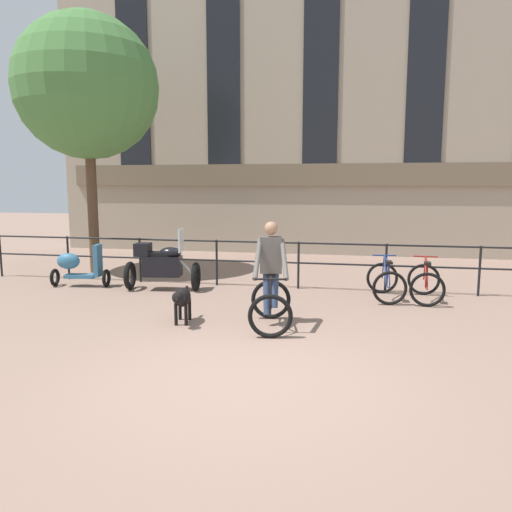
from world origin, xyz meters
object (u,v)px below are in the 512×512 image
(dog, at_px, (182,298))
(parked_motorcycle, at_px, (162,265))
(cyclist_with_bike, at_px, (271,280))
(parked_bicycle_mid_left, at_px, (425,283))
(parked_bicycle_near_lamp, at_px, (386,282))
(parked_scooter, at_px, (78,266))

(dog, relative_size, parked_motorcycle, 0.57)
(dog, xyz_separation_m, parked_motorcycle, (-1.34, 2.44, 0.13))
(cyclist_with_bike, bearing_deg, parked_motorcycle, 131.88)
(parked_motorcycle, height_order, parked_bicycle_mid_left, parked_motorcycle)
(cyclist_with_bike, bearing_deg, parked_bicycle_near_lamp, 40.87)
(parked_motorcycle, relative_size, parked_bicycle_mid_left, 1.44)
(dog, xyz_separation_m, parked_bicycle_mid_left, (4.17, 2.53, -0.07))
(parked_bicycle_near_lamp, xyz_separation_m, parked_bicycle_mid_left, (0.76, -0.00, 0.00))
(parked_motorcycle, relative_size, parked_scooter, 1.25)
(cyclist_with_bike, height_order, parked_bicycle_mid_left, cyclist_with_bike)
(parked_motorcycle, bearing_deg, parked_bicycle_near_lamp, -96.05)
(cyclist_with_bike, xyz_separation_m, parked_scooter, (-4.80, 2.24, -0.30))
(cyclist_with_bike, bearing_deg, parked_bicycle_mid_left, 31.46)
(parked_motorcycle, bearing_deg, dog, -158.30)
(parked_scooter, bearing_deg, dog, -133.60)
(parked_bicycle_mid_left, bearing_deg, cyclist_with_bike, 44.22)
(dog, height_order, parked_motorcycle, parked_motorcycle)
(parked_bicycle_mid_left, xyz_separation_m, parked_scooter, (-7.52, -0.10, 0.10))
(parked_motorcycle, bearing_deg, parked_scooter, 83.42)
(parked_bicycle_near_lamp, bearing_deg, parked_scooter, -4.24)
(cyclist_with_bike, height_order, dog, cyclist_with_bike)
(parked_bicycle_near_lamp, bearing_deg, dog, 31.42)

